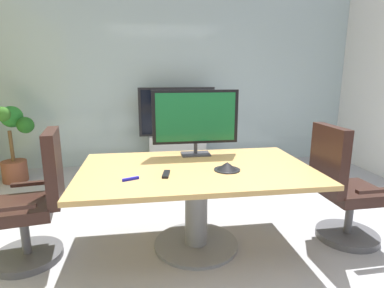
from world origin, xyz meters
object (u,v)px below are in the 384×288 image
office_chair_right (342,194)px  potted_plant (9,133)px  office_chair_left (35,207)px  conference_table (196,187)px  conference_phone (227,167)px  remote_control (166,174)px  wall_display_unit (177,141)px  tv_monitor (196,119)px

office_chair_right → potted_plant: (-3.67, 2.21, 0.25)m
office_chair_left → potted_plant: potted_plant is taller
conference_table → potted_plant: bearing=137.7°
conference_phone → office_chair_left: bearing=175.5°
conference_table → office_chair_right: (1.34, -0.09, -0.10)m
office_chair_right → remote_control: size_ratio=6.41×
potted_plant → conference_phone: 3.41m
conference_table → potted_plant: (-2.33, 2.12, 0.14)m
conference_table → office_chair_right: office_chair_right is taller
office_chair_left → conference_table: bearing=80.7°
office_chair_left → wall_display_unit: 2.77m
remote_control → office_chair_right: bearing=12.9°
potted_plant → office_chair_left: bearing=-65.0°
tv_monitor → remote_control: (-0.33, -0.59, -0.35)m
conference_table → office_chair_left: 1.35m
tv_monitor → conference_phone: tv_monitor is taller
office_chair_right → tv_monitor: bearing=66.7°
tv_monitor → remote_control: bearing=-119.2°
office_chair_left → tv_monitor: tv_monitor is taller
potted_plant → tv_monitor: bearing=-35.3°
conference_phone → remote_control: size_ratio=1.29×
potted_plant → conference_table: bearing=-42.3°
potted_plant → conference_phone: size_ratio=5.95×
office_chair_right → wall_display_unit: bearing=25.7°
potted_plant → wall_display_unit: bearing=6.4°
office_chair_left → wall_display_unit: size_ratio=0.83×
conference_table → conference_phone: size_ratio=8.98×
tv_monitor → conference_phone: 0.66m
conference_table → remote_control: (-0.27, -0.17, 0.19)m
potted_plant → remote_control: 3.08m
conference_table → office_chair_left: size_ratio=1.81×
office_chair_right → remote_control: 1.64m
tv_monitor → potted_plant: size_ratio=0.64×
conference_table → tv_monitor: bearing=81.8°
tv_monitor → conference_phone: size_ratio=3.82×
office_chair_left → tv_monitor: bearing=97.6°
wall_display_unit → potted_plant: (-2.40, -0.27, 0.26)m
tv_monitor → conference_phone: (0.18, -0.54, -0.33)m
conference_phone → remote_control: (-0.51, -0.05, -0.02)m
conference_table → tv_monitor: tv_monitor is taller
office_chair_right → tv_monitor: tv_monitor is taller
wall_display_unit → office_chair_left: bearing=-120.8°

